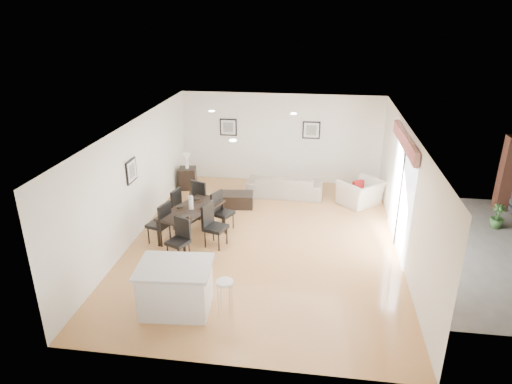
# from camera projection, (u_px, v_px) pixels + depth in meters

# --- Properties ---
(ground) EXTENTS (8.00, 8.00, 0.00)m
(ground) POSITION_uv_depth(u_px,v_px,m) (264.00, 241.00, 10.56)
(ground) COLOR tan
(ground) RESTS_ON ground
(wall_back) EXTENTS (6.00, 0.04, 2.70)m
(wall_back) POSITION_uv_depth(u_px,v_px,m) (281.00, 139.00, 13.72)
(wall_back) COLOR white
(wall_back) RESTS_ON ground
(wall_front) EXTENTS (6.00, 0.04, 2.70)m
(wall_front) POSITION_uv_depth(u_px,v_px,m) (230.00, 291.00, 6.38)
(wall_front) COLOR white
(wall_front) RESTS_ON ground
(wall_left) EXTENTS (0.04, 8.00, 2.70)m
(wall_left) POSITION_uv_depth(u_px,v_px,m) (135.00, 180.00, 10.44)
(wall_left) COLOR white
(wall_left) RESTS_ON ground
(wall_right) EXTENTS (0.04, 8.00, 2.70)m
(wall_right) POSITION_uv_depth(u_px,v_px,m) (405.00, 194.00, 9.66)
(wall_right) COLOR white
(wall_right) RESTS_ON ground
(ceiling) EXTENTS (6.00, 8.00, 0.02)m
(ceiling) POSITION_uv_depth(u_px,v_px,m) (265.00, 127.00, 9.54)
(ceiling) COLOR white
(ceiling) RESTS_ON wall_back
(sofa) EXTENTS (2.15, 0.88, 0.62)m
(sofa) POSITION_uv_depth(u_px,v_px,m) (285.00, 185.00, 13.01)
(sofa) COLOR gray
(sofa) RESTS_ON ground
(armchair) EXTENTS (1.40, 1.40, 0.69)m
(armchair) POSITION_uv_depth(u_px,v_px,m) (361.00, 192.00, 12.40)
(armchair) COLOR beige
(armchair) RESTS_ON ground
(courtyard_plant_b) EXTENTS (0.36, 0.36, 0.60)m
(courtyard_plant_b) POSITION_uv_depth(u_px,v_px,m) (498.00, 216.00, 11.10)
(courtyard_plant_b) COLOR #385F28
(courtyard_plant_b) RESTS_ON ground
(dining_table) EXTENTS (1.38, 1.85, 0.69)m
(dining_table) POSITION_uv_depth(u_px,v_px,m) (191.00, 212.00, 10.59)
(dining_table) COLOR black
(dining_table) RESTS_ON ground
(dining_chair_wnear) EXTENTS (0.55, 0.55, 0.99)m
(dining_chair_wnear) POSITION_uv_depth(u_px,v_px,m) (161.00, 221.00, 10.29)
(dining_chair_wnear) COLOR black
(dining_chair_wnear) RESTS_ON ground
(dining_chair_wfar) EXTENTS (0.53, 0.53, 1.00)m
(dining_chair_wfar) POSITION_uv_depth(u_px,v_px,m) (173.00, 206.00, 11.05)
(dining_chair_wfar) COLOR black
(dining_chair_wfar) RESTS_ON ground
(dining_chair_enear) EXTENTS (0.57, 0.57, 1.01)m
(dining_chair_enear) POSITION_uv_depth(u_px,v_px,m) (212.00, 223.00, 10.18)
(dining_chair_enear) COLOR black
(dining_chair_enear) RESTS_ON ground
(dining_chair_efar) EXTENTS (0.56, 0.56, 0.95)m
(dining_chair_efar) POSITION_uv_depth(u_px,v_px,m) (220.00, 209.00, 10.96)
(dining_chair_efar) COLOR black
(dining_chair_efar) RESTS_ON ground
(dining_chair_head) EXTENTS (0.54, 0.54, 0.92)m
(dining_chair_head) POSITION_uv_depth(u_px,v_px,m) (180.00, 237.00, 9.68)
(dining_chair_head) COLOR black
(dining_chair_head) RESTS_ON ground
(dining_chair_foot) EXTENTS (0.60, 0.60, 1.02)m
(dining_chair_foot) POSITION_uv_depth(u_px,v_px,m) (201.00, 197.00, 11.55)
(dining_chair_foot) COLOR black
(dining_chair_foot) RESTS_ON ground
(vase) EXTENTS (0.86, 1.32, 0.67)m
(vase) POSITION_uv_depth(u_px,v_px,m) (191.00, 198.00, 10.46)
(vase) COLOR white
(vase) RESTS_ON dining_table
(coffee_table) EXTENTS (1.00, 0.66, 0.38)m
(coffee_table) POSITION_uv_depth(u_px,v_px,m) (236.00, 200.00, 12.33)
(coffee_table) COLOR black
(coffee_table) RESTS_ON ground
(side_table) EXTENTS (0.54, 0.54, 0.64)m
(side_table) POSITION_uv_depth(u_px,v_px,m) (188.00, 178.00, 13.51)
(side_table) COLOR black
(side_table) RESTS_ON ground
(table_lamp) EXTENTS (0.24, 0.24, 0.45)m
(table_lamp) POSITION_uv_depth(u_px,v_px,m) (187.00, 159.00, 13.28)
(table_lamp) COLOR white
(table_lamp) RESTS_ON side_table
(cushion) EXTENTS (0.32, 0.27, 0.33)m
(cushion) POSITION_uv_depth(u_px,v_px,m) (358.00, 186.00, 12.24)
(cushion) COLOR maroon
(cushion) RESTS_ON armchair
(kitchen_island) EXTENTS (1.35, 1.08, 0.89)m
(kitchen_island) POSITION_uv_depth(u_px,v_px,m) (176.00, 287.00, 8.03)
(kitchen_island) COLOR white
(kitchen_island) RESTS_ON ground
(bar_stool) EXTENTS (0.30, 0.30, 0.66)m
(bar_stool) POSITION_uv_depth(u_px,v_px,m) (225.00, 286.00, 7.87)
(bar_stool) COLOR white
(bar_stool) RESTS_ON ground
(framed_print_back_left) EXTENTS (0.52, 0.04, 0.52)m
(framed_print_back_left) POSITION_uv_depth(u_px,v_px,m) (228.00, 127.00, 13.78)
(framed_print_back_left) COLOR black
(framed_print_back_left) RESTS_ON wall_back
(framed_print_back_right) EXTENTS (0.52, 0.04, 0.52)m
(framed_print_back_right) POSITION_uv_depth(u_px,v_px,m) (311.00, 130.00, 13.46)
(framed_print_back_right) COLOR black
(framed_print_back_right) RESTS_ON wall_back
(framed_print_left_wall) EXTENTS (0.04, 0.52, 0.52)m
(framed_print_left_wall) POSITION_uv_depth(u_px,v_px,m) (131.00, 171.00, 10.14)
(framed_print_left_wall) COLOR black
(framed_print_left_wall) RESTS_ON wall_left
(sliding_door) EXTENTS (0.12, 2.70, 2.57)m
(sliding_door) POSITION_uv_depth(u_px,v_px,m) (402.00, 175.00, 9.83)
(sliding_door) COLOR white
(sliding_door) RESTS_ON wall_right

